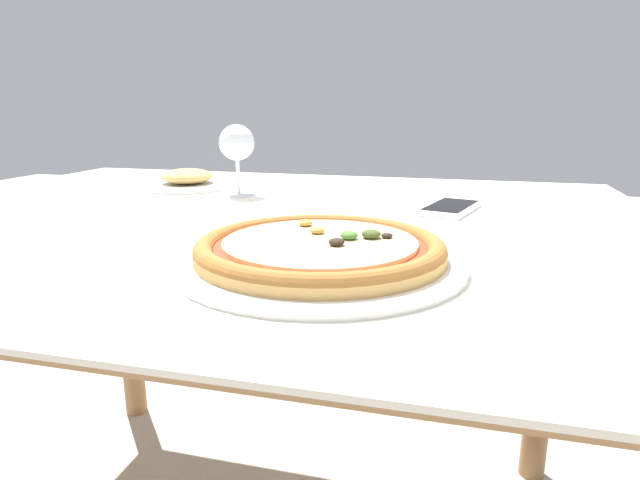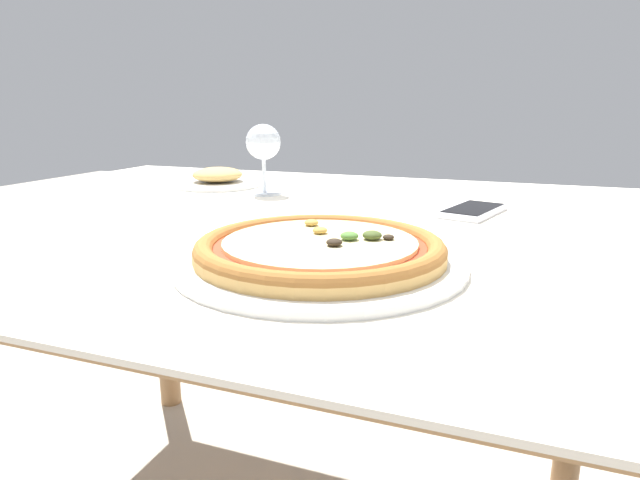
# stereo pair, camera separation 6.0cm
# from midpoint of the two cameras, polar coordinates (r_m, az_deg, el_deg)

# --- Properties ---
(dining_table) EXTENTS (1.32, 1.04, 0.70)m
(dining_table) POSITION_cam_midpoint_polar(r_m,az_deg,el_deg) (0.92, -3.41, -1.83)
(dining_table) COLOR #997047
(dining_table) RESTS_ON ground_plane
(pizza_plate) EXTENTS (0.33, 0.33, 0.04)m
(pizza_plate) POSITION_cam_midpoint_polar(r_m,az_deg,el_deg) (0.60, 2.86, -1.26)
(pizza_plate) COLOR white
(pizza_plate) RESTS_ON dining_table
(wine_glass_far_left) EXTENTS (0.07, 0.07, 0.14)m
(wine_glass_far_left) POSITION_cam_midpoint_polar(r_m,az_deg,el_deg) (1.08, -4.48, 10.04)
(wine_glass_far_left) COLOR silver
(wine_glass_far_left) RESTS_ON dining_table
(cell_phone) EXTENTS (0.11, 0.16, 0.01)m
(cell_phone) POSITION_cam_midpoint_polar(r_m,az_deg,el_deg) (0.94, 17.81, 2.98)
(cell_phone) COLOR white
(cell_phone) RESTS_ON dining_table
(side_plate) EXTENTS (0.19, 0.19, 0.04)m
(side_plate) POSITION_cam_midpoint_polar(r_m,az_deg,el_deg) (1.21, -9.48, 6.42)
(side_plate) COLOR white
(side_plate) RESTS_ON dining_table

